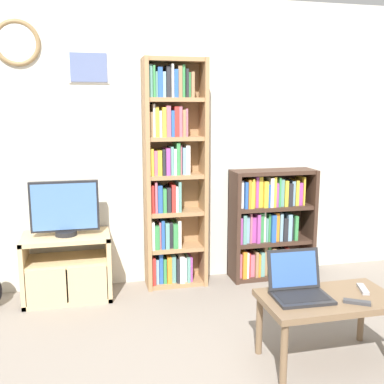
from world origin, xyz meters
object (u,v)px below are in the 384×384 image
(television, at_px, (65,209))
(remote_far_from_laptop, at_px, (357,302))
(remote_near_laptop, at_px, (363,289))
(bookshelf_short, at_px, (267,224))
(tv_stand, at_px, (67,267))
(laptop, at_px, (298,285))
(coffee_table, at_px, (328,305))
(bookshelf_tall, at_px, (172,176))

(television, bearing_deg, remote_far_from_laptop, -40.96)
(remote_near_laptop, relative_size, remote_far_from_laptop, 1.04)
(bookshelf_short, xyz_separation_m, remote_far_from_laptop, (-0.10, -1.64, -0.07))
(tv_stand, xyz_separation_m, laptop, (1.48, -1.34, 0.23))
(coffee_table, relative_size, remote_far_from_laptop, 5.34)
(television, height_order, remote_near_laptop, television)
(bookshelf_tall, distance_m, laptop, 1.64)
(remote_far_from_laptop, bearing_deg, coffee_table, -106.21)
(tv_stand, bearing_deg, remote_near_laptop, -35.33)
(remote_far_from_laptop, bearing_deg, bookshelf_tall, -121.54)
(television, xyz_separation_m, remote_far_from_laptop, (1.77, -1.54, -0.34))
(bookshelf_tall, bearing_deg, television, -172.65)
(coffee_table, bearing_deg, laptop, 159.79)
(tv_stand, distance_m, bookshelf_short, 1.89)
(bookshelf_tall, distance_m, remote_far_from_laptop, 1.94)
(television, distance_m, bookshelf_short, 1.89)
(bookshelf_short, relative_size, coffee_table, 1.24)
(bookshelf_short, distance_m, laptop, 1.50)
(television, bearing_deg, bookshelf_tall, 7.35)
(bookshelf_short, xyz_separation_m, coffee_table, (-0.22, -1.51, -0.14))
(tv_stand, bearing_deg, bookshelf_tall, 7.19)
(bookshelf_tall, xyz_separation_m, bookshelf_short, (0.93, -0.01, -0.49))
(laptop, xyz_separation_m, remote_near_laptop, (0.45, -0.03, -0.06))
(remote_near_laptop, bearing_deg, coffee_table, 27.84)
(tv_stand, bearing_deg, coffee_table, -40.37)
(tv_stand, xyz_separation_m, coffee_table, (1.66, -1.41, 0.10))
(remote_far_from_laptop, bearing_deg, bookshelf_short, -151.67)
(remote_far_from_laptop, bearing_deg, remote_near_laptop, 169.52)
(tv_stand, distance_m, television, 0.51)
(television, bearing_deg, remote_near_laptop, -35.34)
(laptop, relative_size, remote_far_from_laptop, 2.27)
(tv_stand, height_order, bookshelf_tall, bookshelf_tall)
(remote_near_laptop, height_order, remote_far_from_laptop, same)
(bookshelf_short, xyz_separation_m, remote_near_laptop, (0.06, -1.47, -0.07))
(bookshelf_tall, relative_size, bookshelf_short, 1.95)
(bookshelf_tall, distance_m, bookshelf_short, 1.05)
(bookshelf_tall, xyz_separation_m, coffee_table, (0.72, -1.53, -0.63))
(laptop, height_order, remote_near_laptop, laptop)
(tv_stand, relative_size, coffee_table, 0.86)
(coffee_table, xyz_separation_m, remote_far_from_laptop, (0.12, -0.13, 0.07))
(coffee_table, relative_size, remote_near_laptop, 5.14)
(television, distance_m, remote_near_laptop, 2.38)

